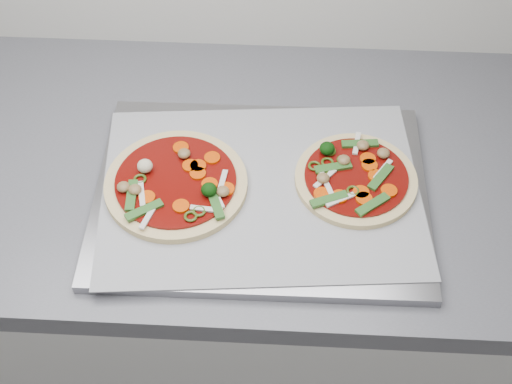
{
  "coord_description": "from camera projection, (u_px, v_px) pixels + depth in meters",
  "views": [
    {
      "loc": [
        0.66,
        0.53,
        1.75
      ],
      "look_at": [
        0.63,
        1.22,
        0.93
      ],
      "focal_mm": 50.0,
      "sensor_mm": 36.0,
      "label": 1
    }
  ],
  "objects": [
    {
      "name": "pizza_left",
      "position": [
        176.0,
        184.0,
        1.08
      ],
      "size": [
        0.28,
        0.28,
        0.04
      ],
      "rotation": [
        0.0,
        0.0,
        -0.37
      ],
      "color": "#D2B584",
      "rests_on": "parchment"
    },
    {
      "name": "baking_tray",
      "position": [
        261.0,
        193.0,
        1.1
      ],
      "size": [
        0.51,
        0.38,
        0.02
      ],
      "primitive_type": "cube",
      "rotation": [
        0.0,
        0.0,
        0.01
      ],
      "color": "gray",
      "rests_on": "countertop"
    },
    {
      "name": "pizza_right",
      "position": [
        355.0,
        177.0,
        1.09
      ],
      "size": [
        0.23,
        0.23,
        0.03
      ],
      "rotation": [
        0.0,
        0.0,
        -0.24
      ],
      "color": "#D2B584",
      "rests_on": "parchment"
    },
    {
      "name": "parchment",
      "position": [
        261.0,
        189.0,
        1.09
      ],
      "size": [
        0.51,
        0.39,
        0.0
      ],
      "primitive_type": "cube",
      "rotation": [
        0.0,
        0.0,
        0.09
      ],
      "color": "#A0A0A5",
      "rests_on": "baking_tray"
    }
  ]
}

